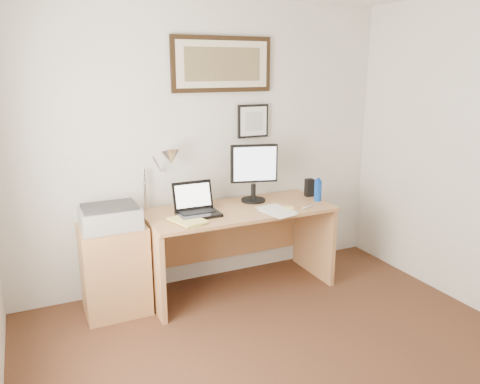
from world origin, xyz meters
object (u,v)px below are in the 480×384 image
book (177,224)px  water_bottle (318,191)px  desk (235,231)px  lcd_monitor (254,170)px  printer (110,217)px  laptop (196,207)px  side_cabinet (115,269)px

book → water_bottle: bearing=4.7°
desk → lcd_monitor: 0.57m
water_bottle → desk: bearing=167.4°
printer → laptop: bearing=-0.9°
lcd_monitor → printer: (-1.29, -0.13, -0.22)m
book → laptop: size_ratio=0.85×
water_bottle → side_cabinet: bearing=175.8°
laptop → lcd_monitor: bearing=13.1°
printer → lcd_monitor: bearing=5.6°
lcd_monitor → printer: lcd_monitor is taller
desk → laptop: bearing=-168.0°
side_cabinet → laptop: laptop is taller
side_cabinet → laptop: 0.82m
side_cabinet → printer: 0.45m
desk → printer: size_ratio=3.64×
book → printer: bearing=155.6°
water_bottle → book: bearing=-175.3°
desk → lcd_monitor: size_ratio=3.08×
laptop → printer: bearing=179.1°
laptop → lcd_monitor: size_ratio=0.65×
desk → water_bottle: bearing=-12.6°
laptop → lcd_monitor: lcd_monitor is taller
water_bottle → lcd_monitor: lcd_monitor is taller
book → desk: (0.62, 0.28, -0.25)m
book → laptop: laptop is taller
side_cabinet → printer: (-0.01, -0.04, 0.45)m
printer → side_cabinet: bearing=71.3°
side_cabinet → printer: size_ratio=1.66×
printer → desk: bearing=3.8°
side_cabinet → lcd_monitor: size_ratio=1.40×
lcd_monitor → desk: bearing=-165.0°
side_cabinet → book: (0.45, -0.24, 0.40)m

